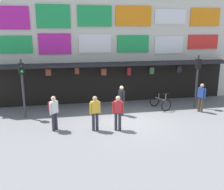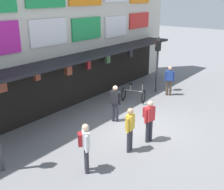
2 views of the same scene
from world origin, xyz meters
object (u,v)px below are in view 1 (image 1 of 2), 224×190
Objects in this scene: pedestrian_in_yellow at (122,99)px; pedestrian_in_purple at (54,110)px; pedestrian_in_blue at (201,96)px; traffic_light_near at (22,79)px; traffic_light_far at (197,73)px; bicycle_parked at (160,103)px; pedestrian_in_white at (118,110)px; pedestrian_in_green at (95,111)px.

pedestrian_in_yellow and pedestrian_in_purple have the same top height.
pedestrian_in_blue and pedestrian_in_purple have the same top height.
pedestrian_in_yellow is at bearing 176.32° from pedestrian_in_blue.
traffic_light_near is 1.00× the size of traffic_light_far.
traffic_light_near is at bearing 174.88° from pedestrian_in_blue.
pedestrian_in_yellow is at bearing -164.45° from bicycle_parked.
traffic_light_far is at bearing 26.48° from pedestrian_in_white.
traffic_light_far is 2.82m from bicycle_parked.
pedestrian_in_purple is (-8.27, -1.27, 0.04)m from pedestrian_in_blue.
pedestrian_in_white is at bearing -153.52° from traffic_light_far.
pedestrian_in_white and pedestrian_in_green have the same top height.
traffic_light_far is 1.90× the size of pedestrian_in_purple.
traffic_light_near is at bearing 173.60° from pedestrian_in_yellow.
traffic_light_near is 8.01m from bicycle_parked.
pedestrian_in_white is (-5.32, -1.82, 0.04)m from pedestrian_in_blue.
pedestrian_in_green is at bearing -148.16° from bicycle_parked.
traffic_light_far is at bearing 0.11° from traffic_light_near.
pedestrian_in_green is (-1.06, 0.16, -0.04)m from pedestrian_in_white.
bicycle_parked is 0.79× the size of pedestrian_in_white.
traffic_light_near is 2.92m from pedestrian_in_purple.
traffic_light_near reaches higher than pedestrian_in_yellow.
pedestrian_in_yellow is 1.00× the size of pedestrian_in_white.
traffic_light_far is 1.50m from pedestrian_in_blue.
bicycle_parked is 0.79× the size of pedestrian_in_blue.
bicycle_parked is 5.11m from pedestrian_in_green.
pedestrian_in_white is (-3.25, -2.84, 0.59)m from bicycle_parked.
pedestrian_in_yellow is at bearing 72.43° from pedestrian_in_white.
pedestrian_in_white is 1.00× the size of pedestrian_in_green.
traffic_light_near is 1.90× the size of pedestrian_in_white.
traffic_light_near reaches higher than pedestrian_in_blue.
pedestrian_in_blue is at bearing 8.70° from pedestrian_in_purple.
traffic_light_far is at bearing 14.45° from pedestrian_in_purple.
pedestrian_in_blue is 8.37m from pedestrian_in_purple.
pedestrian_in_blue is (9.88, -0.89, -1.19)m from traffic_light_near.
bicycle_parked is 0.79× the size of pedestrian_in_purple.
traffic_light_near reaches higher than bicycle_parked.
pedestrian_in_white is at bearing -138.93° from bicycle_parked.
bicycle_parked is 4.36m from pedestrian_in_white.
pedestrian_in_blue is 1.00× the size of pedestrian_in_white.
bicycle_parked is 0.79× the size of pedestrian_in_yellow.
bicycle_parked is at bearing 41.07° from pedestrian_in_white.
pedestrian_in_purple is at bearing -159.81° from bicycle_parked.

